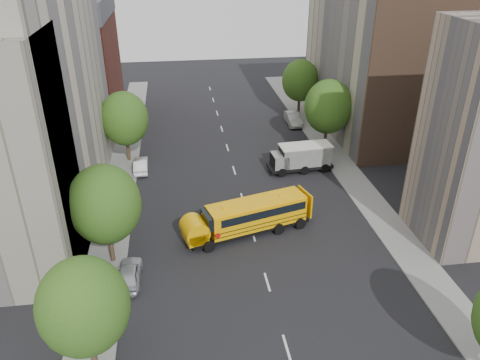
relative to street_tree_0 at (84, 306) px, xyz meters
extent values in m
plane|color=black|center=(11.00, 14.00, -4.64)|extent=(120.00, 120.00, 0.00)
cube|color=slate|center=(-0.50, 19.00, -4.58)|extent=(3.00, 80.00, 0.12)
cube|color=slate|center=(22.50, 19.00, -4.58)|extent=(3.00, 80.00, 0.12)
cube|color=silver|center=(11.00, 24.00, -4.64)|extent=(0.15, 64.00, 0.01)
cube|color=beige|center=(-7.00, 20.00, 5.36)|extent=(10.00, 26.00, 20.00)
cube|color=maroon|center=(-7.00, 42.00, 1.86)|extent=(10.00, 15.00, 13.00)
cube|color=#B0A688|center=(29.00, 34.00, 4.36)|extent=(10.00, 22.00, 18.00)
cube|color=brown|center=(29.00, 23.00, 4.36)|extent=(10.10, 0.30, 18.00)
cylinder|color=#38281C|center=(0.00, 0.00, -3.29)|extent=(0.36, 0.36, 2.70)
ellipsoid|color=#224A13|center=(0.00, 0.00, 0.01)|extent=(4.80, 4.80, 5.52)
cylinder|color=#38281C|center=(0.00, 10.00, -3.20)|extent=(0.36, 0.36, 2.88)
ellipsoid|color=#224A13|center=(0.00, 10.00, 0.32)|extent=(5.12, 5.12, 5.89)
cylinder|color=#38281C|center=(0.00, 28.00, -3.24)|extent=(0.36, 0.36, 2.81)
ellipsoid|color=#224A13|center=(0.00, 28.00, 0.20)|extent=(4.99, 4.99, 5.74)
cylinder|color=#38281C|center=(22.00, 28.00, -3.16)|extent=(0.36, 0.36, 2.95)
ellipsoid|color=#224A13|center=(22.00, 28.00, 0.44)|extent=(5.25, 5.25, 6.04)
cylinder|color=#38281C|center=(22.00, 40.00, -3.27)|extent=(0.36, 0.36, 2.74)
ellipsoid|color=#224A13|center=(22.00, 40.00, 0.07)|extent=(4.86, 4.86, 5.59)
cube|color=black|center=(10.66, 12.40, -4.14)|extent=(10.43, 4.99, 0.27)
cube|color=#FFB005|center=(11.28, 12.58, -2.96)|extent=(8.49, 4.40, 2.09)
cube|color=#FFB005|center=(6.64, 11.27, -3.60)|extent=(2.14, 2.46, 0.91)
cube|color=black|center=(7.56, 11.53, -2.50)|extent=(1.00, 2.14, 1.09)
cube|color=#FFB005|center=(11.28, 12.58, -1.90)|extent=(8.44, 4.23, 0.13)
cube|color=black|center=(11.45, 12.63, -2.50)|extent=(7.81, 4.26, 0.68)
cube|color=black|center=(11.28, 12.58, -3.69)|extent=(8.51, 4.46, 0.05)
cube|color=black|center=(11.28, 12.58, -3.32)|extent=(8.51, 4.46, 0.05)
cube|color=#FFB005|center=(15.26, 13.70, -2.96)|extent=(0.75, 2.22, 2.09)
cube|color=#FFB005|center=(8.91, 11.91, -1.80)|extent=(0.67, 0.67, 0.09)
cube|color=#FFB005|center=(13.29, 13.14, -1.80)|extent=(0.67, 0.67, 0.09)
cylinder|color=#FFB005|center=(6.64, 11.27, -3.14)|extent=(2.40, 2.53, 1.91)
cylinder|color=red|center=(8.20, 10.43, -3.28)|extent=(0.45, 0.16, 0.45)
cylinder|color=black|center=(7.56, 10.35, -4.19)|extent=(0.95, 0.51, 0.91)
cylinder|color=black|center=(6.94, 12.54, -4.19)|extent=(0.95, 0.51, 0.91)
cylinder|color=black|center=(12.90, 11.85, -4.19)|extent=(0.95, 0.51, 0.91)
cylinder|color=black|center=(12.28, 14.04, -4.19)|extent=(0.95, 0.51, 0.91)
cylinder|color=black|center=(14.65, 12.34, -4.19)|extent=(0.95, 0.51, 0.91)
cylinder|color=black|center=(14.03, 14.53, -4.19)|extent=(0.95, 0.51, 0.91)
cube|color=black|center=(17.76, 23.04, -4.09)|extent=(6.77, 2.71, 0.33)
cube|color=white|center=(18.31, 23.08, -2.93)|extent=(5.22, 2.48, 1.98)
cube|color=white|center=(15.34, 22.85, -3.26)|extent=(1.70, 2.21, 1.32)
cube|color=silver|center=(18.31, 23.08, -1.88)|extent=(5.45, 2.61, 0.13)
cylinder|color=black|center=(15.43, 21.75, -4.18)|extent=(0.94, 0.35, 0.93)
cylinder|color=black|center=(15.26, 23.95, -4.18)|extent=(0.94, 0.35, 0.93)
cylinder|color=black|center=(18.07, 21.96, -4.18)|extent=(0.94, 0.35, 0.93)
cylinder|color=black|center=(17.90, 24.16, -4.18)|extent=(0.94, 0.35, 0.93)
cylinder|color=black|center=(20.48, 22.14, -4.18)|extent=(0.94, 0.35, 0.93)
cylinder|color=black|center=(20.31, 24.34, -4.18)|extent=(0.94, 0.35, 0.93)
imported|color=#AEAEB5|center=(1.40, 7.47, -3.96)|extent=(1.80, 4.09, 1.37)
imported|color=white|center=(1.40, 25.28, -3.98)|extent=(1.53, 4.03, 1.31)
imported|color=#374161|center=(19.80, 26.42, -3.91)|extent=(2.09, 4.40, 1.45)
imported|color=#989893|center=(20.35, 36.41, -3.88)|extent=(1.71, 4.63, 1.51)
camera|label=1|loc=(5.43, -19.42, 17.02)|focal=35.00mm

